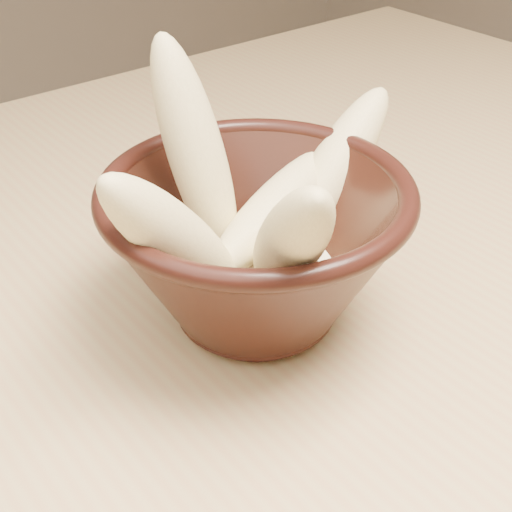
# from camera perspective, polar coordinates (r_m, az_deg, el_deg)

# --- Properties ---
(table) EXTENTS (1.20, 0.80, 0.75)m
(table) POSITION_cam_1_polar(r_m,az_deg,el_deg) (0.72, 0.76, -1.47)
(table) COLOR tan
(table) RESTS_ON ground
(bowl) EXTENTS (0.22, 0.22, 0.12)m
(bowl) POSITION_cam_1_polar(r_m,az_deg,el_deg) (0.50, -0.00, 0.96)
(bowl) COLOR black
(bowl) RESTS_ON table
(milk_puddle) EXTENTS (0.12, 0.12, 0.02)m
(milk_puddle) POSITION_cam_1_polar(r_m,az_deg,el_deg) (0.52, -0.00, -1.73)
(milk_puddle) COLOR beige
(milk_puddle) RESTS_ON bowl
(banana_upright) EXTENTS (0.06, 0.10, 0.17)m
(banana_upright) POSITION_cam_1_polar(r_m,az_deg,el_deg) (0.50, -4.84, 8.24)
(banana_upright) COLOR #D3BF7D
(banana_upright) RESTS_ON bowl
(banana_left) EXTENTS (0.13, 0.05, 0.14)m
(banana_left) POSITION_cam_1_polar(r_m,az_deg,el_deg) (0.44, -6.45, 1.35)
(banana_left) COLOR #D3BF7D
(banana_left) RESTS_ON bowl
(banana_right) EXTENTS (0.15, 0.07, 0.12)m
(banana_right) POSITION_cam_1_polar(r_m,az_deg,el_deg) (0.55, 6.24, 6.92)
(banana_right) COLOR #D3BF7D
(banana_right) RESTS_ON bowl
(banana_across) EXTENTS (0.17, 0.09, 0.07)m
(banana_across) POSITION_cam_1_polar(r_m,az_deg,el_deg) (0.52, 2.02, 4.06)
(banana_across) COLOR #D3BF7D
(banana_across) RESTS_ON bowl
(banana_front) EXTENTS (0.10, 0.15, 0.16)m
(banana_front) POSITION_cam_1_polar(r_m,az_deg,el_deg) (0.43, 2.72, 1.08)
(banana_front) COLOR #D3BF7D
(banana_front) RESTS_ON bowl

